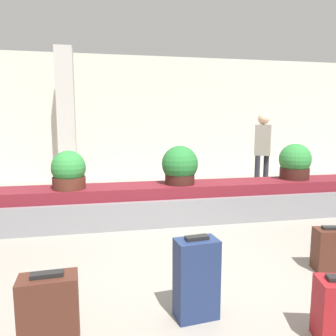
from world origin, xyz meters
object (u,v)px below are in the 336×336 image
object	(u,v)px
suitcase_2	(329,249)
traveler_0	(263,146)
suitcase_0	(49,313)
suitcase_3	(335,310)
suitcase_4	(196,278)
potted_plant_0	(69,171)
potted_plant_1	(295,162)
potted_plant_2	(180,166)
pillar	(66,118)

from	to	relation	value
suitcase_2	traveler_0	size ratio (longest dim) A/B	0.28
suitcase_0	suitcase_3	xyz separation A→B (m)	(1.94, -0.30, -0.04)
suitcase_4	suitcase_0	bearing A→B (deg)	-177.04
suitcase_2	potted_plant_0	size ratio (longest dim) A/B	0.86
suitcase_0	potted_plant_0	size ratio (longest dim) A/B	1.02
suitcase_3	potted_plant_1	bearing A→B (deg)	77.09
suitcase_4	potted_plant_0	xyz separation A→B (m)	(-1.18, 2.48, 0.51)
suitcase_0	suitcase_3	distance (m)	1.97
potted_plant_0	traveler_0	size ratio (longest dim) A/B	0.32
suitcase_0	traveler_0	bearing A→B (deg)	45.81
suitcase_3	suitcase_4	world-z (taller)	suitcase_4
potted_plant_2	suitcase_2	bearing A→B (deg)	-61.02
suitcase_2	traveler_0	distance (m)	3.75
pillar	traveler_0	bearing A→B (deg)	-22.05
pillar	suitcase_3	size ratio (longest dim) A/B	6.59
suitcase_2	traveler_0	xyz separation A→B (m)	(1.04, 3.52, 0.79)
suitcase_0	suitcase_4	size ratio (longest dim) A/B	0.83
suitcase_0	potted_plant_2	world-z (taller)	potted_plant_2
suitcase_4	traveler_0	bearing A→B (deg)	50.89
suitcase_3	potted_plant_0	distance (m)	3.64
suitcase_4	suitcase_2	bearing A→B (deg)	12.04
suitcase_4	potted_plant_1	xyz separation A→B (m)	(2.45, 2.57, 0.53)
potted_plant_2	potted_plant_1	bearing A→B (deg)	1.35
suitcase_2	suitcase_0	bearing A→B (deg)	-155.07
suitcase_0	traveler_0	distance (m)	5.64
suitcase_0	potted_plant_2	distance (m)	3.16
suitcase_2	potted_plant_2	world-z (taller)	potted_plant_2
pillar	traveler_0	distance (m)	4.48
potted_plant_0	potted_plant_2	distance (m)	1.64
suitcase_4	potted_plant_1	distance (m)	3.59
pillar	potted_plant_1	xyz separation A→B (m)	(3.95, -3.13, -0.75)
potted_plant_2	traveler_0	xyz separation A→B (m)	(2.15, 1.51, 0.17)
suitcase_4	potted_plant_2	world-z (taller)	potted_plant_2
suitcase_3	potted_plant_0	size ratio (longest dim) A/B	0.89
pillar	suitcase_0	size ratio (longest dim) A/B	5.73
potted_plant_1	potted_plant_2	distance (m)	1.98
potted_plant_0	traveler_0	bearing A→B (deg)	22.25
suitcase_2	traveler_0	world-z (taller)	traveler_0
pillar	potted_plant_1	distance (m)	5.09
pillar	suitcase_3	xyz separation A→B (m)	(2.37, -6.17, -1.37)
suitcase_4	traveler_0	xyz separation A→B (m)	(2.61, 4.03, 0.69)
suitcase_2	suitcase_3	world-z (taller)	suitcase_3
suitcase_4	potted_plant_2	size ratio (longest dim) A/B	1.14
suitcase_0	suitcase_2	distance (m)	2.74
suitcase_2	potted_plant_1	distance (m)	2.32
suitcase_3	traveler_0	size ratio (longest dim) A/B	0.29
pillar	traveler_0	xyz separation A→B (m)	(4.11, -1.67, -0.58)
potted_plant_1	traveler_0	bearing A→B (deg)	83.61
potted_plant_0	potted_plant_1	bearing A→B (deg)	1.37
suitcase_4	suitcase_3	bearing A→B (deg)	-34.56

